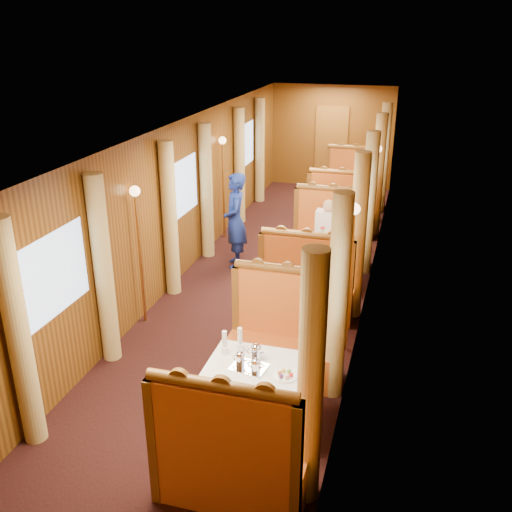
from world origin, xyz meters
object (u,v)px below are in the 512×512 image
at_px(banquette_far_fwd, 341,214).
at_px(teapot_right, 256,368).
at_px(table_mid, 319,265).
at_px(tea_tray, 249,367).
at_px(banquette_mid_fwd, 307,289).
at_px(banquette_mid_aft, 329,240).
at_px(teapot_left, 240,361).
at_px(banquette_near_aft, 283,342).
at_px(banquette_near_fwd, 229,461).
at_px(table_far, 347,202).
at_px(rose_vase_mid, 322,231).
at_px(rose_vase_far, 349,176).
at_px(table_near, 261,396).
at_px(passenger, 327,228).
at_px(steward, 235,221).
at_px(teapot_back, 256,354).
at_px(banquette_far_aft, 353,187).
at_px(fruit_plate, 285,375).

relative_size(banquette_far_fwd, teapot_right, 8.92).
relative_size(table_mid, tea_tray, 3.09).
relative_size(banquette_mid_fwd, banquette_far_fwd, 1.00).
distance_m(banquette_mid_aft, teapot_left, 4.61).
bearing_deg(banquette_near_aft, banquette_near_fwd, -90.00).
relative_size(table_far, rose_vase_mid, 2.92).
relative_size(banquette_far_fwd, teapot_left, 8.88).
bearing_deg(rose_vase_far, teapot_left, -91.55).
bearing_deg(table_near, passenger, 90.00).
xyz_separation_m(rose_vase_mid, rose_vase_far, (-0.02, 3.49, 0.00)).
xyz_separation_m(table_mid, banquette_far_fwd, (0.00, 2.49, 0.05)).
height_order(banquette_mid_fwd, tea_tray, banquette_mid_fwd).
relative_size(banquette_near_aft, tea_tray, 3.94).
xyz_separation_m(banquette_mid_aft, steward, (-1.52, -0.55, 0.39)).
relative_size(table_far, passenger, 1.38).
xyz_separation_m(teapot_back, steward, (-1.45, 3.89, -0.01)).
xyz_separation_m(banquette_near_aft, rose_vase_far, (0.01, 6.01, 0.50)).
bearing_deg(teapot_right, table_near, 95.63).
bearing_deg(table_far, teapot_left, -91.51).
bearing_deg(banquette_far_aft, teapot_back, -90.49).
height_order(tea_tray, steward, steward).
bearing_deg(rose_vase_far, banquette_mid_aft, -90.13).
bearing_deg(banquette_mid_fwd, banquette_mid_aft, 90.00).
bearing_deg(rose_vase_far, rose_vase_mid, -89.71).
relative_size(tea_tray, rose_vase_mid, 0.94).
bearing_deg(banquette_mid_fwd, rose_vase_far, 89.93).
distance_m(banquette_mid_aft, tea_tray, 4.61).
bearing_deg(rose_vase_mid, teapot_right, -90.50).
bearing_deg(teapot_right, teapot_back, 113.34).
bearing_deg(teapot_back, banquette_mid_fwd, 83.39).
bearing_deg(banquette_mid_fwd, banquette_far_aft, 90.00).
bearing_deg(banquette_near_aft, banquette_far_fwd, 90.00).
bearing_deg(banquette_near_fwd, teapot_left, 101.28).
relative_size(table_mid, banquette_far_aft, 0.78).
relative_size(banquette_mid_aft, rose_vase_mid, 3.72).
height_order(banquette_mid_fwd, teapot_right, banquette_mid_fwd).
bearing_deg(banquette_mid_fwd, fruit_plate, -83.87).
distance_m(banquette_near_aft, rose_vase_mid, 2.57).
xyz_separation_m(banquette_mid_fwd, banquette_far_aft, (0.00, 5.53, 0.00)).
height_order(banquette_far_aft, steward, steward).
bearing_deg(banquette_mid_fwd, banquette_far_fwd, 90.00).
bearing_deg(banquette_near_aft, steward, 117.18).
bearing_deg(banquette_mid_fwd, teapot_left, -94.17).
bearing_deg(teapot_right, steward, 119.01).
distance_m(banquette_mid_fwd, teapot_back, 2.44).
height_order(table_far, banquette_far_fwd, banquette_far_fwd).
distance_m(banquette_near_fwd, rose_vase_mid, 4.57).
bearing_deg(tea_tray, banquette_far_fwd, 89.11).
relative_size(teapot_right, fruit_plate, 0.67).
distance_m(teapot_left, rose_vase_mid, 3.62).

